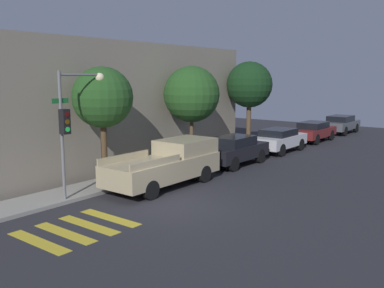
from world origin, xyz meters
TOP-DOWN VIEW (x-y plane):
  - ground_plane at (0.00, 0.00)m, footprint 60.00×60.00m
  - sidewalk at (0.00, 4.13)m, footprint 26.00×1.87m
  - building_row at (0.00, 8.47)m, footprint 26.00×6.00m
  - crosswalk at (-3.47, 0.80)m, footprint 3.12×2.60m
  - traffic_light_pole at (-1.54, 3.37)m, footprint 2.38×0.56m
  - pickup_truck at (2.31, 2.10)m, footprint 5.55×2.05m
  - sedan_near_corner at (7.65, 2.10)m, footprint 4.32×1.75m
  - sedan_middle at (12.76, 2.10)m, footprint 4.31×1.87m
  - sedan_far_end at (18.19, 2.10)m, footprint 4.49×1.78m
  - sedan_tail_of_row at (23.88, 2.10)m, footprint 4.47×1.85m
  - tree_near_corner at (0.50, 4.09)m, footprint 2.54×2.54m
  - tree_midblock at (6.49, 4.09)m, footprint 2.94×2.94m
  - tree_far_end at (12.40, 4.09)m, footprint 2.89×2.89m

SIDE VIEW (x-z plane):
  - ground_plane at x=0.00m, z-range 0.00..0.00m
  - crosswalk at x=-3.47m, z-range 0.00..0.00m
  - sidewalk at x=0.00m, z-range 0.00..0.14m
  - sedan_far_end at x=18.19m, z-range 0.07..1.50m
  - sedan_middle at x=12.76m, z-range 0.07..1.53m
  - sedan_tail_of_row at x=23.88m, z-range 0.06..1.54m
  - sedan_near_corner at x=7.65m, z-range 0.06..1.61m
  - pickup_truck at x=2.31m, z-range 0.03..1.91m
  - building_row at x=0.00m, z-range 0.00..6.35m
  - traffic_light_pole at x=-1.54m, z-range 0.87..5.73m
  - tree_midblock at x=6.49m, z-range 1.12..6.33m
  - tree_near_corner at x=0.50m, z-range 1.24..6.31m
  - tree_far_end at x=12.40m, z-range 1.32..6.91m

